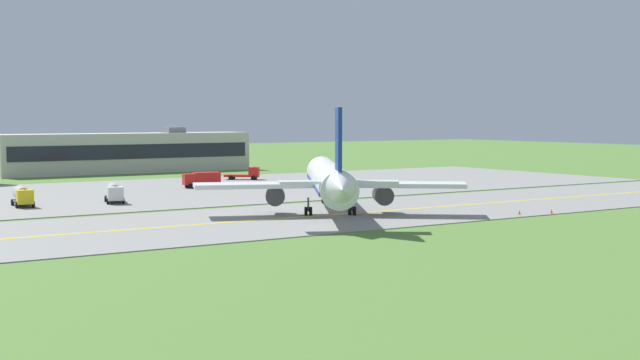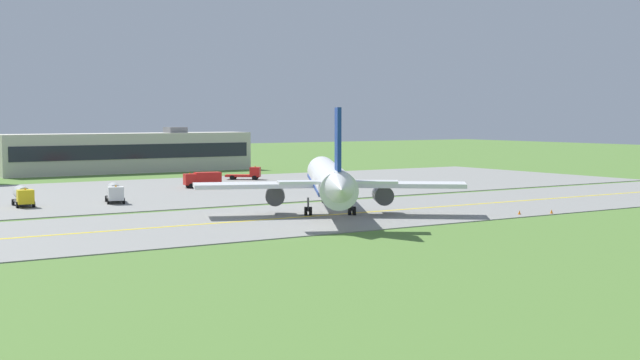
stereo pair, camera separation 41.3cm
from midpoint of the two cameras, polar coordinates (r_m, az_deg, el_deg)
The scene contains 12 objects.
ground_plane at distance 105.54m, azimuth 0.80°, elevation -2.29°, with size 500.00×500.00×0.00m, color #517A33.
taxiway_strip at distance 105.54m, azimuth 0.80°, elevation -2.26°, with size 240.00×28.00×0.10m, color gray.
apron_pad at distance 146.53m, azimuth -5.19°, elevation -0.48°, with size 140.00×52.00×0.10m, color gray.
taxiway_centreline at distance 105.53m, azimuth 0.80°, elevation -2.23°, with size 220.00×0.60×0.01m, color yellow.
airplane_lead at distance 106.13m, azimuth 0.50°, elevation -0.01°, with size 29.92×35.94×12.70m.
service_truck_baggage at distance 146.40m, azimuth -7.69°, elevation 0.08°, with size 6.28×3.23×2.60m.
service_truck_fuel at distance 121.31m, azimuth -18.68°, elevation -0.94°, with size 2.90×6.20×2.65m.
service_truck_catering at distance 123.05m, azimuth -13.19°, elevation -0.76°, with size 3.66×6.33×2.65m.
service_truck_pushback at distance 163.82m, azimuth -4.76°, elevation 0.41°, with size 6.30×5.56×2.59m.
terminal_building at distance 189.57m, azimuth -12.36°, elevation 1.72°, with size 53.26×9.08×9.43m.
traffic_cone_near_edge at distance 108.29m, azimuth 12.59°, elevation -2.07°, with size 0.44×0.44×0.60m, color orange.
traffic_cone_mid_edge at distance 110.31m, azimuth 14.56°, elevation -1.99°, with size 0.44×0.44×0.60m, color orange.
Camera 1 is at (-59.04, -86.68, 11.83)m, focal length 49.75 mm.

